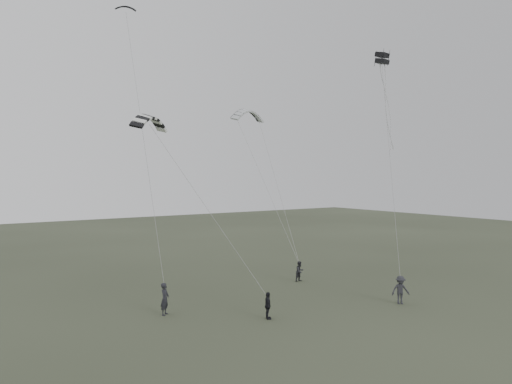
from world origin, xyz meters
TOP-DOWN VIEW (x-y plane):
  - ground at (0.00, 0.00)m, footprint 140.00×140.00m
  - flyer_left at (-6.14, 4.56)m, footprint 0.81×0.80m
  - flyer_right at (6.31, 7.16)m, footprint 0.82×0.68m
  - flyer_center at (-1.67, 0.41)m, footprint 0.73×0.98m
  - flyer_far at (7.26, -1.71)m, footprint 1.34×1.12m
  - kite_dark_small at (-5.22, 13.06)m, footprint 1.56×0.90m
  - kite_pale_large at (7.46, 16.03)m, footprint 3.70×1.80m
  - kite_striped at (-6.26, 6.38)m, footprint 3.20×2.75m
  - kite_box at (8.70, 1.23)m, footprint 0.86×0.98m

SIDE VIEW (x-z plane):
  - ground at x=0.00m, z-range 0.00..0.00m
  - flyer_center at x=-1.67m, z-range 0.00..1.55m
  - flyer_right at x=6.31m, z-range 0.00..1.56m
  - flyer_far at x=7.26m, z-range 0.00..1.80m
  - flyer_left at x=-6.14m, z-range 0.00..1.89m
  - kite_striped at x=-6.26m, z-range 11.08..12.48m
  - kite_pale_large at x=7.46m, z-range 13.33..14.99m
  - kite_box at x=8.70m, z-range 15.86..16.75m
  - kite_dark_small at x=-5.22m, z-range 20.13..20.72m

